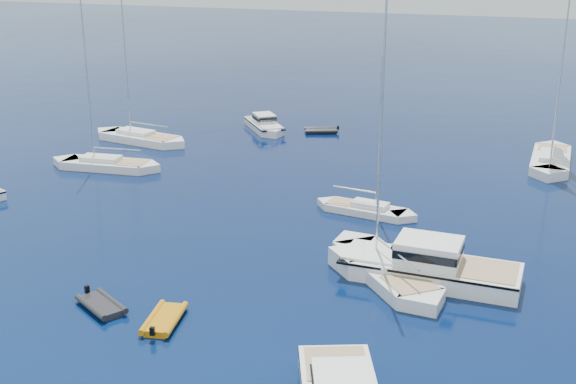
# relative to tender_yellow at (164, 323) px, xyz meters

# --- Properties ---
(motor_cruiser_centre) EXTENTS (12.66, 3.97, 3.32)m
(motor_cruiser_centre) POSITION_rel_tender_yellow_xyz_m (11.93, 10.41, 0.00)
(motor_cruiser_centre) COLOR white
(motor_cruiser_centre) RESTS_ON ground
(motor_cruiser_horizon) EXTENTS (7.58, 8.45, 2.29)m
(motor_cruiser_horizon) POSITION_rel_tender_yellow_xyz_m (-11.60, 42.12, 0.00)
(motor_cruiser_horizon) COLOR white
(motor_cruiser_horizon) RESTS_ON ground
(sailboat_mid_r) EXTENTS (10.55, 11.30, 18.06)m
(sailboat_mid_r) POSITION_rel_tender_yellow_xyz_m (9.65, 10.04, 0.00)
(sailboat_mid_r) COLOR white
(sailboat_mid_r) RESTS_ON ground
(sailboat_mid_l) EXTENTS (11.38, 4.22, 16.33)m
(sailboat_mid_l) POSITION_rel_tender_yellow_xyz_m (-19.51, 23.45, 0.00)
(sailboat_mid_l) COLOR silver
(sailboat_mid_l) RESTS_ON ground
(sailboat_centre) EXTENTS (8.70, 3.30, 12.47)m
(sailboat_centre) POSITION_rel_tender_yellow_xyz_m (5.66, 20.37, 0.00)
(sailboat_centre) COLOR silver
(sailboat_centre) RESTS_ON ground
(sailboat_sails_r) EXTENTS (3.41, 12.81, 18.80)m
(sailboat_sails_r) POSITION_rel_tender_yellow_xyz_m (18.26, 39.14, 0.00)
(sailboat_sails_r) COLOR white
(sailboat_sails_r) RESTS_ON ground
(sailboat_far_l) EXTENTS (12.37, 4.96, 17.69)m
(sailboat_far_l) POSITION_rel_tender_yellow_xyz_m (-21.79, 32.93, 0.00)
(sailboat_far_l) COLOR white
(sailboat_far_l) RESTS_ON ground
(tender_yellow) EXTENTS (2.71, 4.01, 0.95)m
(tender_yellow) POSITION_rel_tender_yellow_xyz_m (0.00, 0.00, 0.00)
(tender_yellow) COLOR #C0760B
(tender_yellow) RESTS_ON ground
(tender_grey_near) EXTENTS (4.03, 3.44, 0.95)m
(tender_grey_near) POSITION_rel_tender_yellow_xyz_m (-4.10, 0.20, 0.00)
(tender_grey_near) COLOR black
(tender_grey_near) RESTS_ON ground
(tender_grey_far) EXTENTS (4.19, 3.30, 0.95)m
(tender_grey_far) POSITION_rel_tender_yellow_xyz_m (-5.48, 43.27, 0.00)
(tender_grey_far) COLOR black
(tender_grey_far) RESTS_ON ground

